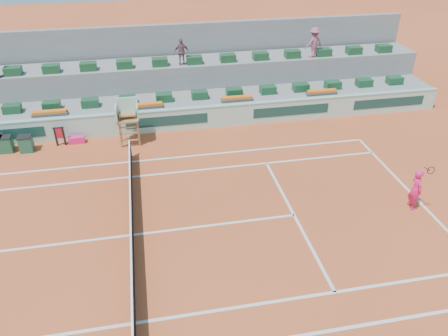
{
  "coord_description": "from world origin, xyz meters",
  "views": [
    {
      "loc": [
        0.98,
        -13.14,
        10.93
      ],
      "look_at": [
        4.0,
        2.5,
        1.0
      ],
      "focal_mm": 35.0,
      "sensor_mm": 36.0,
      "label": 1
    }
  ],
  "objects_px": {
    "umpire_chair": "(128,115)",
    "drink_cooler_a": "(26,144)",
    "tennis_player": "(416,189)",
    "player_bag": "(77,140)"
  },
  "relations": [
    {
      "from": "drink_cooler_a",
      "to": "umpire_chair",
      "type": "bearing_deg",
      "value": -0.56
    },
    {
      "from": "tennis_player",
      "to": "player_bag",
      "type": "bearing_deg",
      "value": 149.24
    },
    {
      "from": "umpire_chair",
      "to": "tennis_player",
      "type": "height_order",
      "value": "umpire_chair"
    },
    {
      "from": "player_bag",
      "to": "umpire_chair",
      "type": "relative_size",
      "value": 0.33
    },
    {
      "from": "umpire_chair",
      "to": "drink_cooler_a",
      "type": "bearing_deg",
      "value": 179.44
    },
    {
      "from": "player_bag",
      "to": "drink_cooler_a",
      "type": "xyz_separation_m",
      "value": [
        -2.38,
        -0.43,
        0.24
      ]
    },
    {
      "from": "umpire_chair",
      "to": "tennis_player",
      "type": "bearing_deg",
      "value": -34.88
    },
    {
      "from": "umpire_chair",
      "to": "tennis_player",
      "type": "distance_m",
      "value": 13.82
    },
    {
      "from": "umpire_chair",
      "to": "drink_cooler_a",
      "type": "relative_size",
      "value": 2.86
    },
    {
      "from": "player_bag",
      "to": "umpire_chair",
      "type": "xyz_separation_m",
      "value": [
        2.75,
        -0.48,
        1.36
      ]
    }
  ]
}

